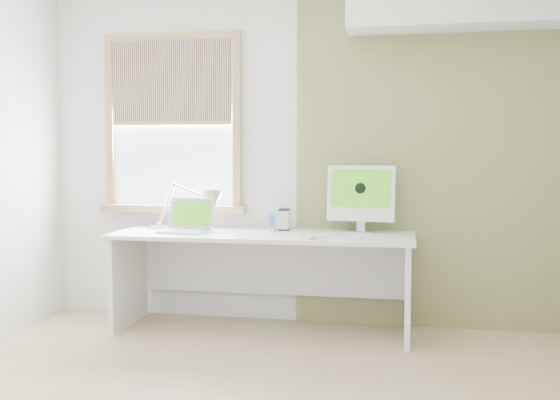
% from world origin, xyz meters
% --- Properties ---
extents(room, '(4.04, 3.54, 2.64)m').
position_xyz_m(room, '(0.00, 0.00, 1.30)').
color(room, tan).
rests_on(room, ground).
extents(accent_wall, '(2.00, 0.02, 2.60)m').
position_xyz_m(accent_wall, '(1.00, 1.74, 1.30)').
color(accent_wall, olive).
rests_on(accent_wall, room).
extents(window, '(1.20, 0.14, 1.42)m').
position_xyz_m(window, '(-1.00, 1.71, 1.54)').
color(window, '#AF8350').
rests_on(window, room).
extents(desk, '(2.20, 0.70, 0.73)m').
position_xyz_m(desk, '(-0.20, 1.44, 0.53)').
color(desk, white).
rests_on(desk, room).
extents(desk_lamp, '(0.63, 0.26, 0.36)m').
position_xyz_m(desk_lamp, '(-0.70, 1.54, 0.92)').
color(desk_lamp, silver).
rests_on(desk_lamp, desk).
extents(laptop, '(0.38, 0.32, 0.24)m').
position_xyz_m(laptop, '(-0.76, 1.36, 0.79)').
color(laptop, silver).
rests_on(laptop, desk).
extents(phone_dock, '(0.08, 0.08, 0.14)m').
position_xyz_m(phone_dock, '(-0.15, 1.50, 0.77)').
color(phone_dock, silver).
rests_on(phone_dock, desk).
extents(external_drive, '(0.09, 0.13, 0.16)m').
position_xyz_m(external_drive, '(-0.07, 1.61, 0.81)').
color(external_drive, silver).
rests_on(external_drive, desk).
extents(imac, '(0.51, 0.19, 0.49)m').
position_xyz_m(imac, '(0.51, 1.58, 1.01)').
color(imac, silver).
rests_on(imac, desk).
extents(keyboard, '(0.39, 0.12, 0.02)m').
position_xyz_m(keyboard, '(0.35, 1.19, 0.74)').
color(keyboard, white).
rests_on(keyboard, desk).
extents(mouse, '(0.07, 0.10, 0.03)m').
position_xyz_m(mouse, '(0.20, 1.13, 0.74)').
color(mouse, white).
rests_on(mouse, desk).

